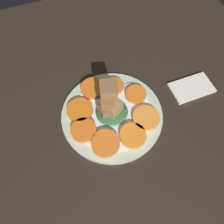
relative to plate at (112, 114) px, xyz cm
name	(u,v)px	position (x,y,z in cm)	size (l,w,h in cm)	color
table_slab	(112,117)	(0.00, 0.00, -1.52)	(120.00, 120.00, 2.00)	black
plate	(112,114)	(0.00, 0.00, 0.00)	(29.79, 29.79, 1.05)	beige
carrot_slice_0	(80,110)	(8.47, -4.09, 1.25)	(7.65, 7.65, 1.34)	orange
carrot_slice_1	(84,130)	(9.37, 2.31, 1.25)	(7.22, 7.22, 1.34)	orange
carrot_slice_2	(106,143)	(4.97, 8.16, 1.25)	(7.84, 7.84, 1.34)	orange
carrot_slice_3	(133,136)	(-2.83, 8.77, 1.25)	(7.43, 7.43, 1.34)	orange
carrot_slice_4	(146,118)	(-8.53, 5.13, 1.25)	(7.80, 7.80, 1.34)	orange
carrot_slice_5	(136,94)	(-9.02, -3.33, 1.25)	(6.33, 6.33, 1.34)	orange
carrot_slice_6	(114,86)	(-3.88, -8.40, 1.25)	(6.05, 6.05, 1.34)	orange
carrot_slice_7	(93,88)	(2.50, -10.03, 1.25)	(7.49, 7.49, 1.34)	orange
center_pile	(110,105)	(0.22, -0.60, 4.95)	(9.38, 9.53, 10.92)	#2D6033
fork	(110,90)	(-2.31, -7.88, 0.78)	(17.43, 4.55, 0.40)	silver
napkin	(191,88)	(-26.95, -0.11, -0.12)	(13.28, 7.97, 0.80)	silver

